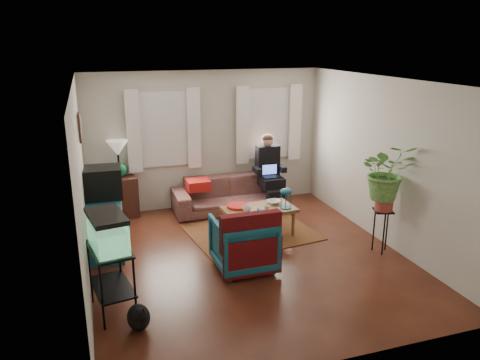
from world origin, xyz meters
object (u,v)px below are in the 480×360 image
object	(u,v)px
dresser	(106,226)
coffee_table	(259,222)
sofa	(230,189)
side_table	(121,196)
plant_stand	(381,231)
armchair	(243,241)
aquarium_stand	(112,280)

from	to	relation	value
dresser	coffee_table	bearing A→B (deg)	0.97
sofa	dresser	world-z (taller)	dresser
side_table	coffee_table	distance (m)	2.65
side_table	plant_stand	world-z (taller)	side_table
armchair	coffee_table	distance (m)	1.20
sofa	dresser	xyz separation A→B (m)	(-2.33, -1.23, 0.01)
sofa	plant_stand	distance (m)	2.98
sofa	plant_stand	bearing A→B (deg)	-55.73
dresser	armchair	distance (m)	2.13
dresser	aquarium_stand	bearing A→B (deg)	-87.55
dresser	aquarium_stand	size ratio (longest dim) A/B	1.17
plant_stand	dresser	bearing A→B (deg)	162.59
sofa	aquarium_stand	size ratio (longest dim) A/B	2.60
sofa	side_table	bearing A→B (deg)	171.62
side_table	aquarium_stand	size ratio (longest dim) A/B	0.91
aquarium_stand	coffee_table	xyz separation A→B (m)	(2.44, 1.61, -0.17)
aquarium_stand	armchair	world-z (taller)	armchair
plant_stand	aquarium_stand	bearing A→B (deg)	-173.71
armchair	coffee_table	world-z (taller)	armchair
aquarium_stand	armchair	size ratio (longest dim) A/B	0.99
aquarium_stand	dresser	bearing A→B (deg)	79.50
coffee_table	armchair	bearing A→B (deg)	-124.76
armchair	coffee_table	xyz separation A→B (m)	(0.61, 1.02, -0.17)
sofa	aquarium_stand	xyz separation A→B (m)	(-2.34, -2.92, -0.01)
sofa	armchair	world-z (taller)	sofa
plant_stand	sofa	bearing A→B (deg)	123.63
dresser	aquarium_stand	world-z (taller)	dresser
sofa	plant_stand	world-z (taller)	sofa
dresser	armchair	world-z (taller)	dresser
aquarium_stand	coffee_table	distance (m)	2.93
dresser	armchair	bearing A→B (deg)	-28.20
coffee_table	side_table	bearing A→B (deg)	138.47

